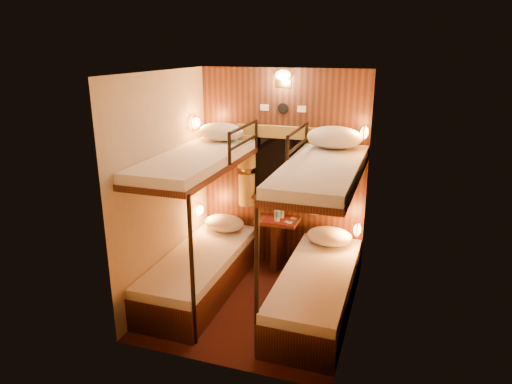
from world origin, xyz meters
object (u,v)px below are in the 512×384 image
(bunk_left, at_px, (201,245))
(table, at_px, (277,237))
(bunk_right, at_px, (318,262))
(bottle_right, at_px, (281,210))
(bottle_left, at_px, (277,213))

(bunk_left, xyz_separation_m, table, (0.65, 0.78, -0.14))
(bunk_right, xyz_separation_m, table, (-0.65, 0.78, -0.14))
(bunk_right, height_order, table, bunk_right)
(bunk_left, bearing_deg, bottle_right, 50.72)
(bunk_right, height_order, bottle_right, bunk_right)
(bottle_right, bearing_deg, bottle_left, -98.69)
(bunk_left, relative_size, bottle_right, 8.48)
(table, height_order, bottle_left, bottle_left)
(bunk_right, relative_size, table, 2.90)
(bunk_left, distance_m, table, 1.02)
(bunk_right, bearing_deg, bottle_right, 126.26)
(bunk_left, height_order, table, bunk_left)
(bunk_right, distance_m, bottle_right, 1.05)
(bottle_left, height_order, bottle_right, bottle_left)
(table, xyz_separation_m, bottle_right, (0.04, 0.05, 0.33))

